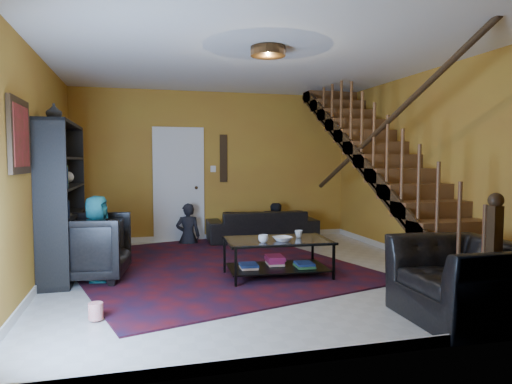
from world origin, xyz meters
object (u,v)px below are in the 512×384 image
Objects in this scene: bookshelf at (63,202)px; coffee_table at (277,255)px; armchair_right at (463,281)px; armchair_left at (90,247)px; sofa at (262,226)px.

bookshelf is 1.47× the size of coffee_table.
coffee_table is (-1.22, 1.95, -0.08)m from armchair_right.
armchair_left reaches higher than armchair_right.
sofa is 2.17× the size of armchair_left.
bookshelf is 2.15× the size of armchair_left.
armchair_right is 0.85× the size of coffee_table.
coffee_table is at bearing -93.18° from armchair_left.
bookshelf reaches higher than coffee_table.
bookshelf is at bearing 161.54° from coffee_table.
armchair_left is (0.35, -0.43, -0.54)m from bookshelf.
bookshelf is 4.87m from armchair_right.
bookshelf is 0.78m from armchair_left.
sofa is 4.61m from armchair_right.
sofa is 3.55m from armchair_left.
armchair_right is at bearing 102.06° from sofa.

